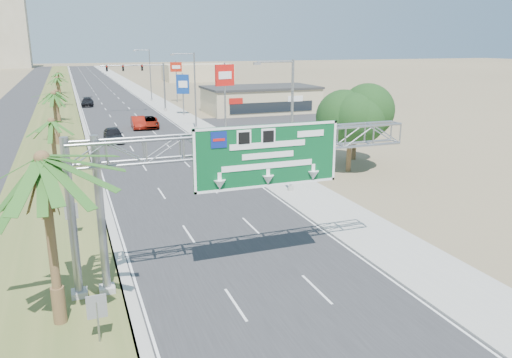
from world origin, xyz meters
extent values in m
cube|color=#28282B|center=(0.00, 110.00, 0.01)|extent=(12.00, 300.00, 0.02)
cube|color=#9E9B93|center=(8.50, 110.00, 0.05)|extent=(4.00, 300.00, 0.10)
cube|color=#4A5927|center=(-10.00, 110.00, 0.06)|extent=(7.00, 300.00, 0.12)
cube|color=#28282B|center=(-17.00, 110.00, 0.01)|extent=(8.00, 300.00, 0.02)
cylinder|color=gray|center=(-7.20, 10.00, 3.70)|extent=(0.36, 0.36, 7.40)
cylinder|color=gray|center=(-8.40, 10.00, 3.70)|extent=(0.36, 0.36, 7.40)
cube|color=#9E9B93|center=(-7.20, 10.00, 0.20)|extent=(0.70, 0.70, 0.40)
cube|color=#9E9B93|center=(-8.40, 10.00, 0.20)|extent=(0.70, 0.70, 0.40)
cube|color=#084D24|center=(0.50, 9.52, 6.00)|extent=(7.20, 0.12, 3.00)
cube|color=navy|center=(-1.90, 9.44, 6.95)|extent=(0.75, 0.03, 0.75)
cone|color=white|center=(0.50, 9.44, 4.85)|extent=(0.56, 0.56, 0.45)
cylinder|color=brown|center=(-9.20, 8.00, 3.50)|extent=(0.36, 0.36, 7.00)
cylinder|color=brown|center=(-9.20, 8.00, 0.84)|extent=(0.54, 0.54, 1.68)
cylinder|color=brown|center=(-9.50, 32.00, 2.50)|extent=(0.36, 0.36, 5.00)
cylinder|color=brown|center=(-9.50, 32.00, 0.60)|extent=(0.54, 0.54, 1.20)
cylinder|color=brown|center=(-9.50, 48.00, 2.90)|extent=(0.36, 0.36, 5.80)
cylinder|color=brown|center=(-9.50, 48.00, 0.70)|extent=(0.54, 0.54, 1.39)
cylinder|color=brown|center=(-9.50, 66.00, 2.25)|extent=(0.36, 0.36, 4.50)
cylinder|color=brown|center=(-9.50, 66.00, 0.54)|extent=(0.54, 0.54, 1.08)
cylinder|color=brown|center=(-9.50, 85.00, 2.60)|extent=(0.36, 0.36, 5.20)
cylinder|color=brown|center=(-9.50, 85.00, 0.62)|extent=(0.54, 0.54, 1.25)
cylinder|color=brown|center=(-9.50, 110.00, 2.40)|extent=(0.36, 0.36, 4.80)
cylinder|color=brown|center=(-9.50, 110.00, 0.58)|extent=(0.54, 0.54, 1.15)
cylinder|color=gray|center=(7.50, 22.00, 5.00)|extent=(0.20, 0.20, 10.00)
cylinder|color=gray|center=(6.10, 22.00, 9.85)|extent=(2.80, 0.12, 0.12)
cube|color=slate|center=(4.70, 22.00, 9.75)|extent=(0.50, 0.22, 0.18)
cylinder|color=#9E9B93|center=(7.50, 22.00, 0.25)|extent=(0.44, 0.44, 0.50)
cylinder|color=gray|center=(7.50, 52.00, 5.00)|extent=(0.20, 0.20, 10.00)
cylinder|color=gray|center=(6.10, 52.00, 9.85)|extent=(2.80, 0.12, 0.12)
cube|color=slate|center=(4.70, 52.00, 9.75)|extent=(0.50, 0.22, 0.18)
cylinder|color=#9E9B93|center=(7.50, 52.00, 0.25)|extent=(0.44, 0.44, 0.50)
cylinder|color=gray|center=(7.50, 88.00, 5.00)|extent=(0.20, 0.20, 10.00)
cylinder|color=gray|center=(6.10, 88.00, 9.85)|extent=(2.80, 0.12, 0.12)
cube|color=slate|center=(4.70, 88.00, 9.75)|extent=(0.50, 0.22, 0.18)
cylinder|color=#9E9B93|center=(7.50, 88.00, 0.25)|extent=(0.44, 0.44, 0.50)
cylinder|color=gray|center=(7.20, 72.00, 4.00)|extent=(0.28, 0.28, 8.00)
cylinder|color=gray|center=(2.20, 72.00, 7.70)|extent=(10.00, 0.18, 0.18)
cube|color=black|center=(3.70, 71.80, 7.30)|extent=(0.32, 0.18, 0.95)
cube|color=black|center=(0.70, 71.80, 7.30)|extent=(0.32, 0.18, 0.95)
cube|color=black|center=(-1.80, 71.80, 7.30)|extent=(0.32, 0.18, 0.95)
sphere|color=red|center=(3.70, 71.68, 7.60)|extent=(0.22, 0.22, 0.22)
imported|color=black|center=(7.20, 72.00, 7.00)|extent=(0.16, 0.16, 0.60)
cylinder|color=#9E9B93|center=(7.20, 72.00, 0.30)|extent=(0.56, 0.56, 0.60)
cube|color=tan|center=(22.00, 66.00, 2.00)|extent=(18.00, 10.00, 4.00)
cylinder|color=brown|center=(15.00, 26.00, 1.95)|extent=(0.44, 0.44, 3.90)
sphere|color=#163713|center=(15.00, 26.00, 4.55)|extent=(4.50, 4.50, 4.50)
cylinder|color=brown|center=(18.00, 30.00, 1.65)|extent=(0.44, 0.44, 3.30)
sphere|color=#163713|center=(18.00, 30.00, 3.85)|extent=(3.50, 3.50, 3.50)
cylinder|color=gray|center=(-7.80, 6.00, 0.90)|extent=(0.08, 0.08, 1.80)
cube|color=slate|center=(-7.80, 6.00, 1.60)|extent=(0.75, 0.06, 0.95)
cylinder|color=gray|center=(-8.50, 18.00, 0.90)|extent=(0.08, 0.08, 1.80)
cube|color=slate|center=(-8.50, 18.00, 1.60)|extent=(0.75, 0.06, 0.95)
cube|color=tan|center=(-32.00, 250.00, 17.50)|extent=(20.00, 16.00, 35.00)
cube|color=tan|center=(30.00, 140.00, 2.50)|extent=(20.00, 12.00, 5.00)
imported|color=black|center=(-3.48, 47.55, 0.86)|extent=(2.13, 5.07, 1.71)
imported|color=maroon|center=(0.57, 56.27, 0.81)|extent=(1.91, 4.99, 1.62)
imported|color=gray|center=(2.00, 56.25, 0.75)|extent=(3.01, 5.64, 1.51)
imported|color=black|center=(-4.71, 84.57, 0.75)|extent=(2.49, 5.30, 1.50)
cylinder|color=gray|center=(9.00, 43.79, 4.51)|extent=(0.20, 0.20, 9.01)
cube|color=red|center=(9.00, 43.79, 7.61)|extent=(2.40, 0.87, 2.40)
cube|color=white|center=(9.00, 43.61, 7.61)|extent=(1.64, 0.45, 0.84)
cylinder|color=gray|center=(9.10, 66.56, 3.31)|extent=(0.20, 0.20, 6.62)
cube|color=navy|center=(9.10, 66.56, 4.92)|extent=(1.94, 1.10, 3.00)
cube|color=white|center=(9.10, 66.38, 4.92)|extent=(1.29, 0.62, 1.05)
cylinder|color=gray|center=(11.99, 85.10, 3.92)|extent=(0.20, 0.20, 7.83)
cube|color=#AE1F0D|center=(11.99, 85.10, 6.73)|extent=(2.22, 0.64, 1.80)
cube|color=white|center=(11.99, 84.92, 6.73)|extent=(1.53, 0.28, 0.63)
camera|label=1|loc=(-8.11, -11.79, 11.14)|focal=35.00mm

